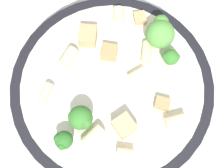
# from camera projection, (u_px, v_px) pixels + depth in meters

# --- Properties ---
(ground_plane) EXTENTS (2.00, 2.00, 0.00)m
(ground_plane) POSITION_uv_depth(u_px,v_px,m) (112.00, 93.00, 0.54)
(ground_plane) COLOR beige
(pasta_bowl) EXTENTS (0.28, 0.28, 0.03)m
(pasta_bowl) POSITION_uv_depth(u_px,v_px,m) (112.00, 89.00, 0.52)
(pasta_bowl) COLOR black
(pasta_bowl) RESTS_ON ground_plane
(broccoli_floret_0) EXTENTS (0.02, 0.02, 0.03)m
(broccoli_floret_0) POSITION_uv_depth(u_px,v_px,m) (171.00, 57.00, 0.51)
(broccoli_floret_0) COLOR #93B766
(broccoli_floret_0) RESTS_ON pasta_bowl
(broccoli_floret_1) EXTENTS (0.04, 0.04, 0.05)m
(broccoli_floret_1) POSITION_uv_depth(u_px,v_px,m) (159.00, 32.00, 0.51)
(broccoli_floret_1) COLOR #93B766
(broccoli_floret_1) RESTS_ON pasta_bowl
(broccoli_floret_2) EXTENTS (0.02, 0.02, 0.03)m
(broccoli_floret_2) POSITION_uv_depth(u_px,v_px,m) (63.00, 140.00, 0.47)
(broccoli_floret_2) COLOR #9EC175
(broccoli_floret_2) RESTS_ON pasta_bowl
(broccoli_floret_3) EXTENTS (0.03, 0.03, 0.04)m
(broccoli_floret_3) POSITION_uv_depth(u_px,v_px,m) (81.00, 119.00, 0.47)
(broccoli_floret_3) COLOR #9EC175
(broccoli_floret_3) RESTS_ON pasta_bowl
(rigatoni_0) EXTENTS (0.03, 0.02, 0.01)m
(rigatoni_0) POSITION_uv_depth(u_px,v_px,m) (137.00, 74.00, 0.51)
(rigatoni_0) COLOR beige
(rigatoni_0) RESTS_ON pasta_bowl
(rigatoni_1) EXTENTS (0.03, 0.02, 0.02)m
(rigatoni_1) POSITION_uv_depth(u_px,v_px,m) (93.00, 136.00, 0.48)
(rigatoni_1) COLOR beige
(rigatoni_1) RESTS_ON pasta_bowl
(rigatoni_2) EXTENTS (0.03, 0.03, 0.02)m
(rigatoni_2) POSITION_uv_depth(u_px,v_px,m) (175.00, 121.00, 0.49)
(rigatoni_2) COLOR beige
(rigatoni_2) RESTS_ON pasta_bowl
(rigatoni_3) EXTENTS (0.03, 0.03, 0.02)m
(rigatoni_3) POSITION_uv_depth(u_px,v_px,m) (119.00, 15.00, 0.54)
(rigatoni_3) COLOR beige
(rigatoni_3) RESTS_ON pasta_bowl
(rigatoni_4) EXTENTS (0.03, 0.02, 0.01)m
(rigatoni_4) POSITION_uv_depth(u_px,v_px,m) (46.00, 93.00, 0.50)
(rigatoni_4) COLOR beige
(rigatoni_4) RESTS_ON pasta_bowl
(rigatoni_5) EXTENTS (0.03, 0.03, 0.01)m
(rigatoni_5) POSITION_uv_depth(u_px,v_px,m) (145.00, 50.00, 0.52)
(rigatoni_5) COLOR beige
(rigatoni_5) RESTS_ON pasta_bowl
(rigatoni_6) EXTENTS (0.03, 0.02, 0.02)m
(rigatoni_6) POSITION_uv_depth(u_px,v_px,m) (68.00, 57.00, 0.52)
(rigatoni_6) COLOR beige
(rigatoni_6) RESTS_ON pasta_bowl
(rigatoni_7) EXTENTS (0.03, 0.03, 0.02)m
(rigatoni_7) POSITION_uv_depth(u_px,v_px,m) (125.00, 153.00, 0.48)
(rigatoni_7) COLOR beige
(rigatoni_7) RESTS_ON pasta_bowl
(chicken_chunk_0) EXTENTS (0.04, 0.04, 0.02)m
(chicken_chunk_0) POSITION_uv_depth(u_px,v_px,m) (88.00, 36.00, 0.53)
(chicken_chunk_0) COLOR tan
(chicken_chunk_0) RESTS_ON pasta_bowl
(chicken_chunk_1) EXTENTS (0.02, 0.03, 0.01)m
(chicken_chunk_1) POSITION_uv_depth(u_px,v_px,m) (162.00, 104.00, 0.50)
(chicken_chunk_1) COLOR tan
(chicken_chunk_1) RESTS_ON pasta_bowl
(chicken_chunk_2) EXTENTS (0.03, 0.03, 0.01)m
(chicken_chunk_2) POSITION_uv_depth(u_px,v_px,m) (109.00, 52.00, 0.52)
(chicken_chunk_2) COLOR tan
(chicken_chunk_2) RESTS_ON pasta_bowl
(chicken_chunk_3) EXTENTS (0.03, 0.03, 0.02)m
(chicken_chunk_3) POSITION_uv_depth(u_px,v_px,m) (124.00, 126.00, 0.48)
(chicken_chunk_3) COLOR tan
(chicken_chunk_3) RESTS_ON pasta_bowl
(chicken_chunk_4) EXTENTS (0.02, 0.02, 0.01)m
(chicken_chunk_4) POSITION_uv_depth(u_px,v_px,m) (140.00, 18.00, 0.54)
(chicken_chunk_4) COLOR tan
(chicken_chunk_4) RESTS_ON pasta_bowl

